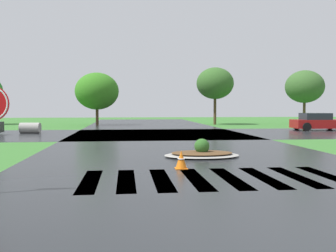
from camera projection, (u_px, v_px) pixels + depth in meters
name	position (u px, v px, depth m)	size (l,w,h in m)	color
ground_plane	(295.00, 250.00, 5.17)	(120.00, 120.00, 0.10)	#38722D
asphalt_roadway	(184.00, 154.00, 15.10)	(11.62, 80.00, 0.01)	#232628
asphalt_cross_road	(159.00, 134.00, 26.08)	(90.00, 10.46, 0.01)	#232628
crosswalk_stripes	(213.00, 178.00, 10.02)	(6.75, 3.13, 0.01)	white
median_island	(202.00, 153.00, 14.29)	(2.79, 1.91, 0.68)	#9E9B93
car_white_sedan	(318.00, 122.00, 30.14)	(4.13, 2.31, 1.35)	maroon
drainage_pipe_stack	(30.00, 128.00, 26.73)	(1.42, 0.88, 0.74)	#9E9B93
traffic_cone	(181.00, 160.00, 11.52)	(0.36, 0.36, 0.56)	orange
background_treeline	(120.00, 87.00, 38.78)	(46.68, 6.50, 5.82)	#4C3823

